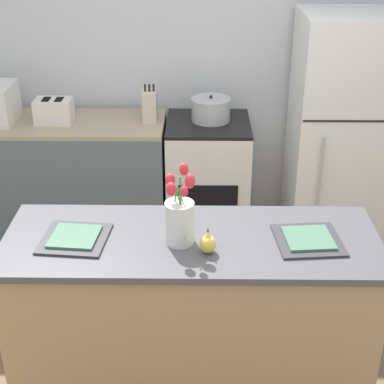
{
  "coord_description": "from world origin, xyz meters",
  "views": [
    {
      "loc": [
        0.03,
        -2.39,
        2.38
      ],
      "look_at": [
        0.0,
        0.25,
        1.04
      ],
      "focal_mm": 55.0,
      "sensor_mm": 36.0,
      "label": 1
    }
  ],
  "objects_px": {
    "pear_figurine": "(208,243)",
    "flower_vase": "(180,217)",
    "toaster": "(54,111)",
    "plate_setting_left": "(75,238)",
    "cooking_pot": "(211,109)",
    "plate_setting_right": "(308,239)",
    "knife_block": "(150,106)",
    "stove_range": "(208,180)",
    "refrigerator": "(340,132)"
  },
  "relations": [
    {
      "from": "refrigerator",
      "to": "toaster",
      "type": "xyz_separation_m",
      "value": [
        -2.05,
        -0.02,
        0.16
      ]
    },
    {
      "from": "flower_vase",
      "to": "refrigerator",
      "type": "bearing_deg",
      "value": 55.97
    },
    {
      "from": "knife_block",
      "to": "refrigerator",
      "type": "bearing_deg",
      "value": -1.08
    },
    {
      "from": "flower_vase",
      "to": "pear_figurine",
      "type": "xyz_separation_m",
      "value": [
        0.13,
        -0.09,
        -0.08
      ]
    },
    {
      "from": "pear_figurine",
      "to": "toaster",
      "type": "xyz_separation_m",
      "value": [
        -1.08,
        1.71,
        0.04
      ]
    },
    {
      "from": "stove_range",
      "to": "knife_block",
      "type": "relative_size",
      "value": 3.4
    },
    {
      "from": "pear_figurine",
      "to": "plate_setting_right",
      "type": "xyz_separation_m",
      "value": [
        0.47,
        0.1,
        -0.04
      ]
    },
    {
      "from": "plate_setting_right",
      "to": "knife_block",
      "type": "distance_m",
      "value": 1.86
    },
    {
      "from": "refrigerator",
      "to": "plate_setting_right",
      "type": "bearing_deg",
      "value": -107.12
    },
    {
      "from": "plate_setting_right",
      "to": "toaster",
      "type": "height_order",
      "value": "toaster"
    },
    {
      "from": "toaster",
      "to": "cooking_pot",
      "type": "relative_size",
      "value": 0.98
    },
    {
      "from": "stove_range",
      "to": "toaster",
      "type": "relative_size",
      "value": 3.28
    },
    {
      "from": "flower_vase",
      "to": "toaster",
      "type": "height_order",
      "value": "flower_vase"
    },
    {
      "from": "cooking_pot",
      "to": "knife_block",
      "type": "bearing_deg",
      "value": -178.29
    },
    {
      "from": "plate_setting_left",
      "to": "cooking_pot",
      "type": "relative_size",
      "value": 1.15
    },
    {
      "from": "pear_figurine",
      "to": "plate_setting_right",
      "type": "height_order",
      "value": "pear_figurine"
    },
    {
      "from": "knife_block",
      "to": "plate_setting_right",
      "type": "bearing_deg",
      "value": -62.13
    },
    {
      "from": "plate_setting_right",
      "to": "knife_block",
      "type": "bearing_deg",
      "value": 117.87
    },
    {
      "from": "flower_vase",
      "to": "knife_block",
      "type": "distance_m",
      "value": 1.68
    },
    {
      "from": "stove_range",
      "to": "plate_setting_left",
      "type": "bearing_deg",
      "value": -111.91
    },
    {
      "from": "flower_vase",
      "to": "plate_setting_right",
      "type": "relative_size",
      "value": 1.18
    },
    {
      "from": "stove_range",
      "to": "plate_setting_right",
      "type": "distance_m",
      "value": 1.75
    },
    {
      "from": "plate_setting_right",
      "to": "cooking_pot",
      "type": "relative_size",
      "value": 1.15
    },
    {
      "from": "plate_setting_left",
      "to": "knife_block",
      "type": "distance_m",
      "value": 1.66
    },
    {
      "from": "refrigerator",
      "to": "cooking_pot",
      "type": "bearing_deg",
      "value": 177.63
    },
    {
      "from": "toaster",
      "to": "stove_range",
      "type": "bearing_deg",
      "value": 0.76
    },
    {
      "from": "pear_figurine",
      "to": "flower_vase",
      "type": "bearing_deg",
      "value": 145.77
    },
    {
      "from": "stove_range",
      "to": "pear_figurine",
      "type": "relative_size",
      "value": 7.36
    },
    {
      "from": "plate_setting_right",
      "to": "flower_vase",
      "type": "bearing_deg",
      "value": -178.71
    },
    {
      "from": "pear_figurine",
      "to": "toaster",
      "type": "bearing_deg",
      "value": 122.29
    },
    {
      "from": "stove_range",
      "to": "cooking_pot",
      "type": "relative_size",
      "value": 3.22
    },
    {
      "from": "knife_block",
      "to": "plate_setting_left",
      "type": "bearing_deg",
      "value": -98.02
    },
    {
      "from": "refrigerator",
      "to": "plate_setting_right",
      "type": "distance_m",
      "value": 1.7
    },
    {
      "from": "plate_setting_left",
      "to": "plate_setting_right",
      "type": "xyz_separation_m",
      "value": [
        1.1,
        0.0,
        0.0
      ]
    },
    {
      "from": "refrigerator",
      "to": "knife_block",
      "type": "height_order",
      "value": "refrigerator"
    },
    {
      "from": "stove_range",
      "to": "plate_setting_left",
      "type": "xyz_separation_m",
      "value": [
        -0.65,
        -1.62,
        0.47
      ]
    },
    {
      "from": "plate_setting_left",
      "to": "knife_block",
      "type": "xyz_separation_m",
      "value": [
        0.23,
        1.65,
        0.1
      ]
    },
    {
      "from": "flower_vase",
      "to": "knife_block",
      "type": "relative_size",
      "value": 1.44
    },
    {
      "from": "refrigerator",
      "to": "knife_block",
      "type": "distance_m",
      "value": 1.38
    },
    {
      "from": "cooking_pot",
      "to": "knife_block",
      "type": "relative_size",
      "value": 1.06
    },
    {
      "from": "plate_setting_left",
      "to": "knife_block",
      "type": "relative_size",
      "value": 1.22
    },
    {
      "from": "flower_vase",
      "to": "cooking_pot",
      "type": "relative_size",
      "value": 1.37
    },
    {
      "from": "stove_range",
      "to": "plate_setting_right",
      "type": "height_order",
      "value": "plate_setting_right"
    },
    {
      "from": "toaster",
      "to": "knife_block",
      "type": "relative_size",
      "value": 1.04
    },
    {
      "from": "toaster",
      "to": "cooking_pot",
      "type": "bearing_deg",
      "value": 2.77
    },
    {
      "from": "pear_figurine",
      "to": "knife_block",
      "type": "bearing_deg",
      "value": 102.75
    },
    {
      "from": "stove_range",
      "to": "plate_setting_right",
      "type": "xyz_separation_m",
      "value": [
        0.45,
        -1.62,
        0.47
      ]
    },
    {
      "from": "pear_figurine",
      "to": "cooking_pot",
      "type": "bearing_deg",
      "value": 88.69
    },
    {
      "from": "refrigerator",
      "to": "plate_setting_left",
      "type": "xyz_separation_m",
      "value": [
        -1.6,
        -1.62,
        0.08
      ]
    },
    {
      "from": "toaster",
      "to": "plate_setting_left",
      "type": "bearing_deg",
      "value": -74.3
    }
  ]
}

